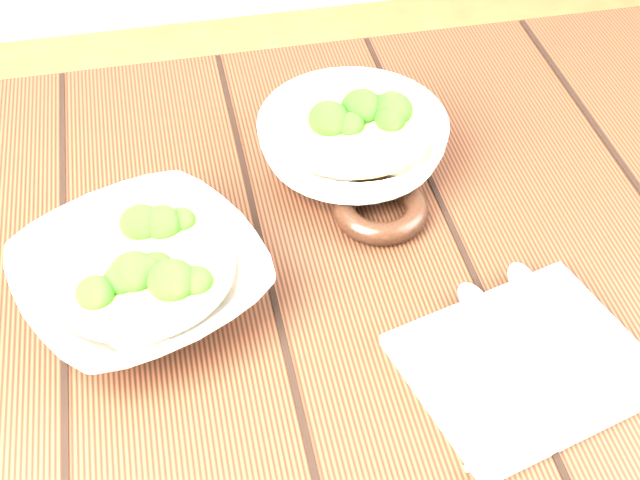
% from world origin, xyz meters
% --- Properties ---
extents(table, '(1.20, 0.80, 0.75)m').
position_xyz_m(table, '(0.00, 0.00, 0.63)').
color(table, '#341A0F').
rests_on(table, ground).
extents(soup_bowl_front, '(0.30, 0.30, 0.07)m').
position_xyz_m(soup_bowl_front, '(-0.14, -0.01, 0.78)').
color(soup_bowl_front, silver).
rests_on(soup_bowl_front, table).
extents(soup_bowl_back, '(0.25, 0.25, 0.08)m').
position_xyz_m(soup_bowl_back, '(0.10, 0.14, 0.79)').
color(soup_bowl_back, silver).
rests_on(soup_bowl_back, table).
extents(trivet, '(0.12, 0.12, 0.02)m').
position_xyz_m(trivet, '(0.11, 0.06, 0.76)').
color(trivet, black).
rests_on(trivet, table).
extents(napkin, '(0.24, 0.22, 0.01)m').
position_xyz_m(napkin, '(0.19, -0.16, 0.76)').
color(napkin, beige).
rests_on(napkin, table).
extents(spoon_left, '(0.04, 0.17, 0.01)m').
position_xyz_m(spoon_left, '(0.17, -0.12, 0.76)').
color(spoon_left, '#B7AFA1').
rests_on(spoon_left, napkin).
extents(spoon_right, '(0.03, 0.17, 0.01)m').
position_xyz_m(spoon_right, '(0.22, -0.11, 0.76)').
color(spoon_right, '#B7AFA1').
rests_on(spoon_right, napkin).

